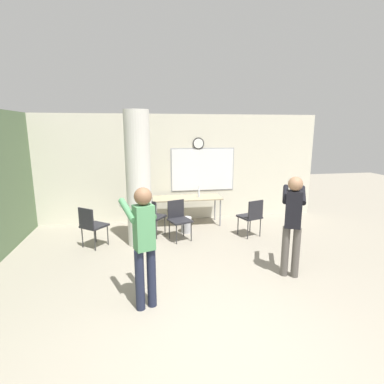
# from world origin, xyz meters

# --- Properties ---
(ground_plane) EXTENTS (24.00, 24.00, 0.00)m
(ground_plane) POSITION_xyz_m (0.00, 0.00, 0.00)
(ground_plane) COLOR gray
(wall_back) EXTENTS (8.00, 0.15, 2.80)m
(wall_back) POSITION_xyz_m (0.02, 5.06, 1.40)
(wall_back) COLOR beige
(wall_back) RESTS_ON ground_plane
(support_pillar) EXTENTS (0.51, 0.51, 2.80)m
(support_pillar) POSITION_xyz_m (-0.87, 3.35, 1.40)
(support_pillar) COLOR silver
(support_pillar) RESTS_ON ground_plane
(folding_table) EXTENTS (1.73, 0.67, 0.72)m
(folding_table) POSITION_xyz_m (0.33, 4.51, 0.67)
(folding_table) COLOR tan
(folding_table) RESTS_ON ground_plane
(bottle_on_table) EXTENTS (0.06, 0.06, 0.28)m
(bottle_on_table) POSITION_xyz_m (0.63, 4.48, 0.83)
(bottle_on_table) COLOR silver
(bottle_on_table) RESTS_ON folding_table
(waste_bin) EXTENTS (0.25, 0.25, 0.37)m
(waste_bin) POSITION_xyz_m (0.21, 3.90, 0.19)
(waste_bin) COLOR #B2B2B7
(waste_bin) RESTS_ON ground_plane
(chair_mid_room) EXTENTS (0.56, 0.56, 0.87)m
(chair_mid_room) POSITION_xyz_m (1.63, 3.39, 0.51)
(chair_mid_room) COLOR #232328
(chair_mid_room) RESTS_ON ground_plane
(chair_near_pillar) EXTENTS (0.62, 0.62, 0.87)m
(chair_near_pillar) POSITION_xyz_m (-1.85, 3.33, 0.51)
(chair_near_pillar) COLOR #232328
(chair_near_pillar) RESTS_ON ground_plane
(chair_table_left) EXTENTS (0.62, 0.62, 0.87)m
(chair_table_left) POSITION_xyz_m (-0.59, 3.78, 0.51)
(chair_table_left) COLOR #232328
(chair_table_left) RESTS_ON ground_plane
(chair_table_front) EXTENTS (0.56, 0.56, 0.87)m
(chair_table_front) POSITION_xyz_m (-0.02, 3.50, 0.51)
(chair_table_front) COLOR #232328
(chair_table_front) RESTS_ON ground_plane
(person_playing_side) EXTENTS (0.57, 0.70, 1.69)m
(person_playing_side) POSITION_xyz_m (1.60, 1.50, 0.99)
(person_playing_side) COLOR #514C47
(person_playing_side) RESTS_ON ground_plane
(person_playing_front) EXTENTS (0.52, 0.68, 1.70)m
(person_playing_front) POSITION_xyz_m (-0.81, 0.99, 1.00)
(person_playing_front) COLOR #1E2338
(person_playing_front) RESTS_ON ground_plane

